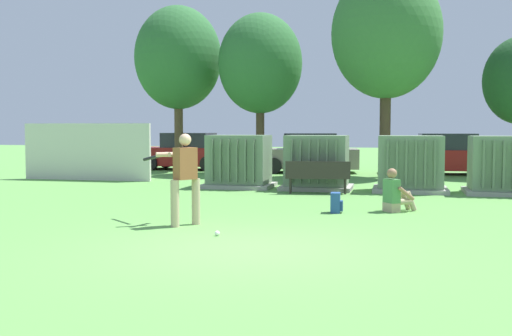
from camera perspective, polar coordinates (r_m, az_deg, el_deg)
The scene contains 17 objects.
ground_plane at distance 9.40m, azimuth -1.00°, elevation -7.55°, with size 96.00×96.00×0.00m, color #5B9947.
fence_panel at distance 22.19m, azimuth -15.62°, elevation 1.48°, with size 4.80×0.12×2.00m, color beige.
transformer_west at distance 18.78m, azimuth -1.60°, elevation 0.57°, with size 2.10×1.70×1.62m.
transformer_mid_west at distance 18.26m, azimuth 5.74°, elevation 0.46°, with size 2.10×1.70×1.62m.
transformer_mid_east at distance 18.08m, azimuth 14.30°, elevation 0.33°, with size 2.10×1.70×1.62m.
transformer_east at distance 18.22m, azimuth 22.27°, elevation 0.19°, with size 2.10×1.70×1.62m.
park_bench at distance 17.05m, azimuth 5.82°, elevation -0.63°, with size 1.84×0.62×0.92m.
batter at distance 11.52m, azimuth -6.82°, elevation -0.57°, with size 1.44×1.16×1.74m.
sports_ball at distance 10.45m, azimuth -3.67°, elevation -6.15°, with size 0.09×0.09×0.09m, color white.
seated_spectator at distance 13.74m, azimuth 12.96°, elevation -2.45°, with size 0.77×0.70×0.96m.
backpack at distance 13.33m, azimuth 7.53°, elevation -3.28°, with size 0.27×0.33×0.44m.
tree_left at distance 26.02m, azimuth -7.33°, elevation 10.20°, with size 3.63×3.63×6.93m.
tree_center_left at distance 24.43m, azimuth 0.40°, elevation 9.76°, with size 3.34×3.34×6.38m.
tree_center_right at distance 23.37m, azimuth 12.15°, elevation 12.21°, with size 4.04×4.04×7.72m.
parked_car_leftmost at distance 27.01m, azimuth -6.54°, elevation 1.46°, with size 4.24×1.99×1.62m.
parked_car_left_of_center at distance 25.12m, azimuth 4.84°, elevation 1.30°, with size 4.40×2.37×1.62m.
parked_car_right_of_center at distance 25.19m, azimuth 17.25°, elevation 1.15°, with size 4.30×2.12×1.62m.
Camera 1 is at (2.25, -8.94, 1.85)m, focal length 42.57 mm.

